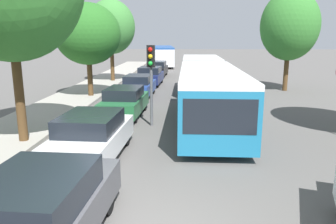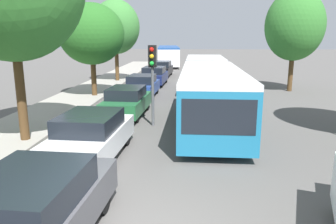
# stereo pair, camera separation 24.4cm
# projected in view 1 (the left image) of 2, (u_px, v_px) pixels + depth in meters

# --- Properties ---
(kerb_strip_left) EXTENTS (3.20, 48.89, 0.14)m
(kerb_strip_left) POSITION_uv_depth(u_px,v_px,m) (96.00, 86.00, 25.17)
(kerb_strip_left) COLOR #9E998E
(kerb_strip_left) RESTS_ON ground
(articulated_bus) EXTENTS (2.70, 16.29, 2.41)m
(articulated_bus) POSITION_uv_depth(u_px,v_px,m) (205.00, 82.00, 17.25)
(articulated_bus) COLOR teal
(articulated_bus) RESTS_ON ground
(city_bus_rear) EXTENTS (3.40, 11.78, 2.50)m
(city_bus_rear) POSITION_uv_depth(u_px,v_px,m) (163.00, 55.00, 43.63)
(city_bus_rear) COLOR silver
(city_bus_rear) RESTS_ON ground
(queued_car_graphite) EXTENTS (2.04, 4.37, 1.49)m
(queued_car_graphite) POSITION_uv_depth(u_px,v_px,m) (39.00, 214.00, 5.63)
(queued_car_graphite) COLOR #47474C
(queued_car_graphite) RESTS_ON ground
(queued_car_white) EXTENTS (1.98, 4.26, 1.45)m
(queued_car_white) POSITION_uv_depth(u_px,v_px,m) (92.00, 136.00, 10.12)
(queued_car_white) COLOR white
(queued_car_white) RESTS_ON ground
(queued_car_green) EXTENTS (1.91, 4.09, 1.39)m
(queued_car_green) POSITION_uv_depth(u_px,v_px,m) (125.00, 101.00, 15.69)
(queued_car_green) COLOR #236638
(queued_car_green) RESTS_ON ground
(queued_car_blue) EXTENTS (1.91, 4.09, 1.39)m
(queued_car_blue) POSITION_uv_depth(u_px,v_px,m) (139.00, 86.00, 20.71)
(queued_car_blue) COLOR #284799
(queued_car_blue) RESTS_ON ground
(queued_car_navy) EXTENTS (1.96, 4.21, 1.43)m
(queued_car_navy) POSITION_uv_depth(u_px,v_px,m) (150.00, 76.00, 25.89)
(queued_car_navy) COLOR navy
(queued_car_navy) RESTS_ON ground
(queued_car_black) EXTENTS (2.00, 4.29, 1.46)m
(queued_car_black) POSITION_uv_depth(u_px,v_px,m) (157.00, 69.00, 31.58)
(queued_car_black) COLOR black
(queued_car_black) RESTS_ON ground
(traffic_light) EXTENTS (0.34, 0.37, 3.40)m
(traffic_light) POSITION_uv_depth(u_px,v_px,m) (151.00, 67.00, 13.52)
(traffic_light) COLOR #56595E
(traffic_light) RESTS_ON ground
(tree_left_far) EXTENTS (3.96, 3.96, 5.75)m
(tree_left_far) POSITION_uv_depth(u_px,v_px,m) (89.00, 36.00, 19.79)
(tree_left_far) COLOR #51381E
(tree_left_far) RESTS_ON ground
(tree_left_distant) EXTENTS (3.93, 3.93, 6.73)m
(tree_left_distant) POSITION_uv_depth(u_px,v_px,m) (112.00, 28.00, 26.72)
(tree_left_distant) COLOR #51381E
(tree_left_distant) RESTS_ON ground
(tree_right_mid) EXTENTS (3.94, 3.94, 6.84)m
(tree_right_mid) POSITION_uv_depth(u_px,v_px,m) (290.00, 26.00, 22.31)
(tree_right_mid) COLOR #51381E
(tree_right_mid) RESTS_ON ground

